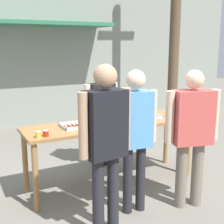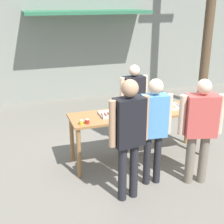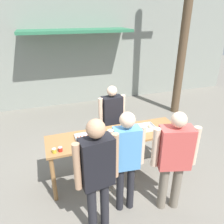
{
  "view_description": "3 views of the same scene",
  "coord_description": "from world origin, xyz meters",
  "views": [
    {
      "loc": [
        -1.92,
        -3.7,
        1.97
      ],
      "look_at": [
        0.0,
        0.0,
        1.05
      ],
      "focal_mm": 50.0,
      "sensor_mm": 36.0,
      "label": 1
    },
    {
      "loc": [
        -2.06,
        -4.63,
        2.76
      ],
      "look_at": [
        -0.5,
        0.03,
        0.95
      ],
      "focal_mm": 50.0,
      "sensor_mm": 36.0,
      "label": 2
    },
    {
      "loc": [
        -1.14,
        -3.18,
        2.87
      ],
      "look_at": [
        0.15,
        0.65,
        1.03
      ],
      "focal_mm": 35.0,
      "sensor_mm": 36.0,
      "label": 3
    }
  ],
  "objects": [
    {
      "name": "building_facade_back",
      "position": [
        0.0,
        3.98,
        2.26
      ],
      "size": [
        12.0,
        1.11,
        4.5
      ],
      "color": "gray",
      "rests_on": "ground"
    },
    {
      "name": "condiment_jar_ketchup",
      "position": [
        -0.99,
        -0.22,
        0.93
      ],
      "size": [
        0.07,
        0.07,
        0.07
      ],
      "color": "#B22319",
      "rests_on": "serving_table"
    },
    {
      "name": "person_customer_with_cup",
      "position": [
        0.55,
        -0.99,
        0.99
      ],
      "size": [
        0.65,
        0.36,
        1.68
      ],
      "rotation": [
        0.0,
        0.0,
        2.89
      ],
      "color": "#756B5B",
      "rests_on": "ground"
    },
    {
      "name": "person_customer_waiting_in_line",
      "position": [
        -0.12,
        -0.8,
        1.02
      ],
      "size": [
        0.54,
        0.24,
        1.69
      ],
      "rotation": [
        0.0,
        0.0,
        3.04
      ],
      "color": "#232328",
      "rests_on": "ground"
    },
    {
      "name": "person_customer_holding_hotdog",
      "position": [
        -0.62,
        -1.05,
        1.07
      ],
      "size": [
        0.59,
        0.28,
        1.78
      ],
      "rotation": [
        0.0,
        0.0,
        3.27
      ],
      "color": "#232328",
      "rests_on": "ground"
    },
    {
      "name": "food_tray_sausages",
      "position": [
        -0.5,
        0.03,
        0.91
      ],
      "size": [
        0.43,
        0.3,
        0.04
      ],
      "color": "silver",
      "rests_on": "serving_table"
    },
    {
      "name": "utility_pole",
      "position": [
        2.8,
        2.23,
        2.72
      ],
      "size": [
        1.1,
        0.24,
        5.3
      ],
      "color": "brown",
      "rests_on": "ground"
    },
    {
      "name": "condiment_jar_mustard",
      "position": [
        -1.08,
        -0.23,
        0.93
      ],
      "size": [
        0.07,
        0.07,
        0.07
      ],
      "color": "gold",
      "rests_on": "serving_table"
    },
    {
      "name": "ground_plane",
      "position": [
        0.0,
        0.0,
        0.0
      ],
      "size": [
        24.0,
        24.0,
        0.0
      ],
      "primitive_type": "plane",
      "color": "slate"
    },
    {
      "name": "beer_cup",
      "position": [
        1.08,
        -0.23,
        0.95
      ],
      "size": [
        0.07,
        0.07,
        0.1
      ],
      "color": "#DBC67A",
      "rests_on": "serving_table"
    },
    {
      "name": "person_server_behind_table",
      "position": [
        0.15,
        0.65,
        0.94
      ],
      "size": [
        0.58,
        0.25,
        1.58
      ],
      "rotation": [
        0.0,
        0.0,
        0.08
      ],
      "color": "#232328",
      "rests_on": "ground"
    },
    {
      "name": "food_tray_buns",
      "position": [
        0.55,
        0.03,
        0.91
      ],
      "size": [
        0.47,
        0.3,
        0.06
      ],
      "color": "silver",
      "rests_on": "serving_table"
    },
    {
      "name": "serving_table",
      "position": [
        0.0,
        0.0,
        0.79
      ],
      "size": [
        2.44,
        0.68,
        0.9
      ],
      "color": "olive",
      "rests_on": "ground"
    }
  ]
}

